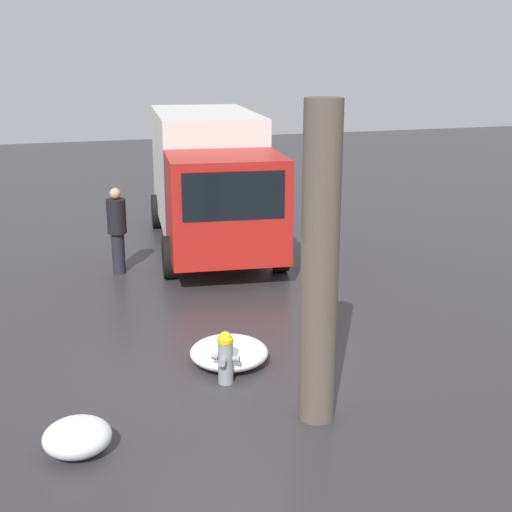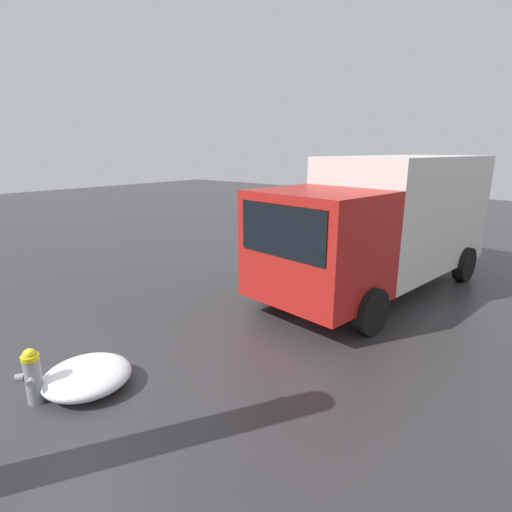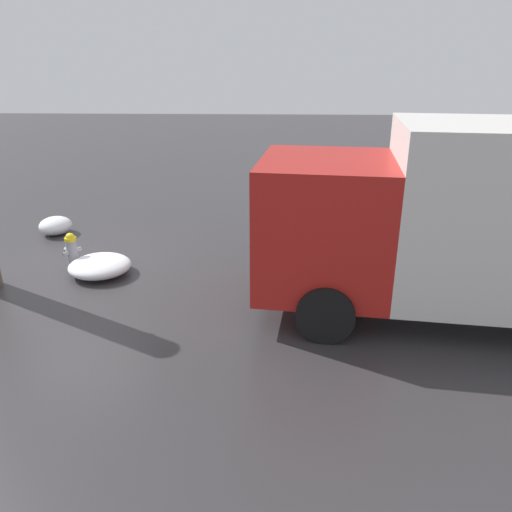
{
  "view_description": "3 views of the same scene",
  "coord_description": "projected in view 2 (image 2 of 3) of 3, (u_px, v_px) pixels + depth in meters",
  "views": [
    {
      "loc": [
        -9.12,
        2.44,
        4.63
      ],
      "look_at": [
        3.06,
        -1.43,
        0.95
      ],
      "focal_mm": 50.0,
      "sensor_mm": 36.0,
      "label": 1
    },
    {
      "loc": [
        -1.72,
        -5.38,
        3.35
      ],
      "look_at": [
        4.25,
        -0.36,
        1.26
      ],
      "focal_mm": 28.0,
      "sensor_mm": 36.0,
      "label": 2
    },
    {
      "loc": [
        4.12,
        -9.32,
        4.09
      ],
      "look_at": [
        3.81,
        -1.28,
        0.87
      ],
      "focal_mm": 35.0,
      "sensor_mm": 36.0,
      "label": 3
    }
  ],
  "objects": [
    {
      "name": "delivery_truck",
      "position": [
        385.0,
        220.0,
        9.55
      ],
      "size": [
        7.18,
        3.3,
        3.19
      ],
      "rotation": [
        0.0,
        0.0,
        1.45
      ],
      "color": "red",
      "rests_on": "ground_plane"
    },
    {
      "name": "fire_hydrant",
      "position": [
        32.0,
        375.0,
        5.37
      ],
      "size": [
        0.36,
        0.4,
        0.8
      ],
      "rotation": [
        0.0,
        0.0,
        2.59
      ],
      "color": "gray",
      "rests_on": "ground_plane"
    },
    {
      "name": "snow_pile_by_hydrant",
      "position": [
        87.0,
        376.0,
        5.75
      ],
      "size": [
        1.24,
        1.2,
        0.37
      ],
      "color": "white",
      "rests_on": "ground_plane"
    },
    {
      "name": "pedestrian",
      "position": [
        262.0,
        245.0,
        10.05
      ],
      "size": [
        0.41,
        0.41,
        1.87
      ],
      "rotation": [
        0.0,
        0.0,
        0.28
      ],
      "color": "#23232D",
      "rests_on": "ground_plane"
    },
    {
      "name": "ground_plane",
      "position": [
        37.0,
        401.0,
        5.48
      ],
      "size": [
        60.0,
        60.0,
        0.0
      ],
      "primitive_type": "plane",
      "color": "#333033"
    }
  ]
}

